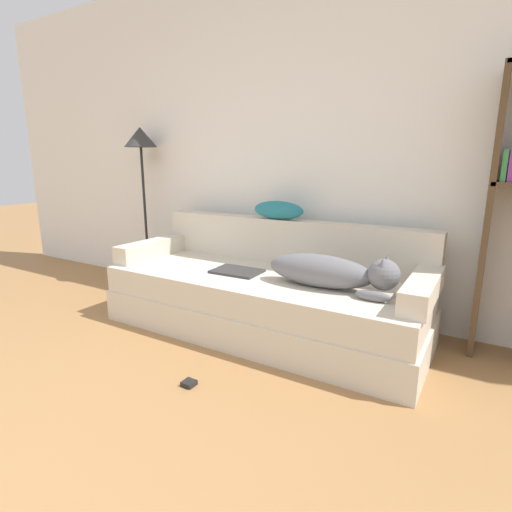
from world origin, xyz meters
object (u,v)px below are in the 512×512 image
Objects in this scene: dog at (331,272)px; floor_lamp at (141,154)px; power_adapter at (189,383)px; throw_pillow at (278,210)px; couch at (263,303)px; laptop at (237,271)px.

dog is 2.22m from floor_lamp.
power_adapter is at bearing -38.57° from floor_lamp.
floor_lamp is 22.05× the size of power_adapter.
power_adapter is (1.56, -1.24, -1.24)m from floor_lamp.
floor_lamp is at bearing 178.54° from throw_pillow.
power_adapter is at bearing -121.86° from dog.
power_adapter is (-0.49, -0.79, -0.51)m from dog.
throw_pillow is (-0.07, 0.36, 0.62)m from couch.
dog is at bearing -6.63° from couch.
couch is at bearing 91.77° from power_adapter.
laptop reaches higher than couch.
dog reaches higher than power_adapter.
throw_pillow reaches higher than power_adapter.
couch is at bearing 173.37° from dog.
laptop is (-0.70, 0.00, -0.10)m from dog.
laptop is 1.65m from floor_lamp.
couch is 2.70× the size of dog.
laptop is 5.13× the size of power_adapter.
couch is 0.72m from throw_pillow.
floor_lamp is at bearing 167.53° from dog.
dog reaches higher than laptop.
couch reaches higher than power_adapter.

